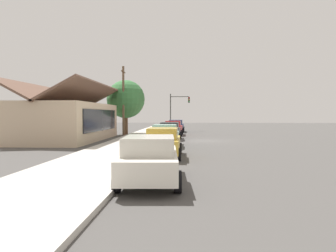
# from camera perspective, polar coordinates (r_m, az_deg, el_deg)

# --- Properties ---
(ground_plane) EXTENTS (120.00, 120.00, 0.00)m
(ground_plane) POSITION_cam_1_polar(r_m,az_deg,el_deg) (28.16, 6.12, -2.62)
(ground_plane) COLOR #4C4947
(sidewalk_curb) EXTENTS (60.00, 4.20, 0.16)m
(sidewalk_curb) POSITION_cam_1_polar(r_m,az_deg,el_deg) (28.42, -5.24, -2.41)
(sidewalk_curb) COLOR beige
(sidewalk_curb) RESTS_ON ground
(car_ivory) EXTENTS (4.82, 2.20, 1.59)m
(car_ivory) POSITION_cam_1_polar(r_m,az_deg,el_deg) (10.77, -3.24, -5.85)
(car_ivory) COLOR silver
(car_ivory) RESTS_ON ground
(car_mustard) EXTENTS (4.45, 1.93, 1.59)m
(car_mustard) POSITION_cam_1_polar(r_m,az_deg,el_deg) (17.08, -0.84, -2.92)
(car_mustard) COLOR gold
(car_mustard) RESTS_ON ground
(car_seafoam) EXTENTS (4.57, 2.03, 1.59)m
(car_seafoam) POSITION_cam_1_polar(r_m,az_deg,el_deg) (22.81, -0.47, -1.66)
(car_seafoam) COLOR #9ED1BC
(car_seafoam) RESTS_ON ground
(car_charcoal) EXTENTS (4.53, 2.03, 1.59)m
(car_charcoal) POSITION_cam_1_polar(r_m,az_deg,el_deg) (29.17, 0.35, -0.84)
(car_charcoal) COLOR #2D3035
(car_charcoal) RESTS_ON ground
(car_cherry) EXTENTS (4.43, 2.11, 1.59)m
(car_cherry) POSITION_cam_1_polar(r_m,az_deg,el_deg) (35.13, 0.96, -0.34)
(car_cherry) COLOR red
(car_cherry) RESTS_ON ground
(car_navy) EXTENTS (4.88, 2.17, 1.59)m
(car_navy) POSITION_cam_1_polar(r_m,az_deg,el_deg) (41.60, 1.44, 0.04)
(car_navy) COLOR navy
(car_navy) RESTS_ON ground
(storefront_building) EXTENTS (13.33, 6.48, 5.04)m
(storefront_building) POSITION_cam_1_polar(r_m,az_deg,el_deg) (29.77, -17.55, 0.98)
(storefront_building) COLOR #CCB293
(storefront_building) RESTS_ON ground
(shade_tree) EXTENTS (4.34, 4.34, 6.21)m
(shade_tree) POSITION_cam_1_polar(r_m,az_deg,el_deg) (36.98, -7.51, 4.73)
(shade_tree) COLOR brown
(shade_tree) RESTS_ON ground
(traffic_light_main) EXTENTS (0.37, 2.79, 5.20)m
(traffic_light_main) POSITION_cam_1_polar(r_m,az_deg,el_deg) (45.21, 1.79, 3.59)
(traffic_light_main) COLOR #383833
(traffic_light_main) RESTS_ON ground
(utility_pole_wooden) EXTENTS (1.80, 0.24, 7.50)m
(utility_pole_wooden) POSITION_cam_1_polar(r_m,az_deg,el_deg) (35.08, -7.95, 4.72)
(utility_pole_wooden) COLOR brown
(utility_pole_wooden) RESTS_ON ground
(fire_hydrant_red) EXTENTS (0.22, 0.22, 0.71)m
(fire_hydrant_red) POSITION_cam_1_polar(r_m,az_deg,el_deg) (25.19, -3.10, -2.03)
(fire_hydrant_red) COLOR red
(fire_hydrant_red) RESTS_ON sidewalk_curb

